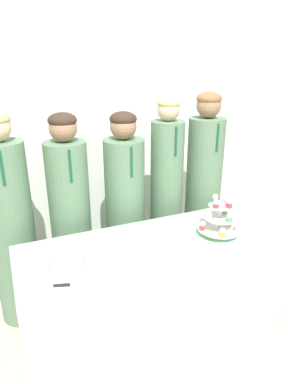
{
  "coord_description": "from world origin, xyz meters",
  "views": [
    {
      "loc": [
        -0.79,
        -1.38,
        1.83
      ],
      "look_at": [
        -0.04,
        0.36,
        1.09
      ],
      "focal_mm": 32.0,
      "sensor_mm": 36.0,
      "label": 1
    }
  ],
  "objects_px": {
    "student_0": "(12,229)",
    "student_2": "(125,212)",
    "student_1": "(71,220)",
    "cake_knife": "(72,285)",
    "round_cake": "(67,260)",
    "cupcake_stand": "(220,217)",
    "student_4": "(203,192)",
    "student_3": "(166,199)"
  },
  "relations": [
    {
      "from": "round_cake",
      "to": "student_1",
      "type": "height_order",
      "value": "student_1"
    },
    {
      "from": "student_2",
      "to": "student_3",
      "type": "xyz_separation_m",
      "value": [
        0.36,
        -0.0,
        0.05
      ]
    },
    {
      "from": "cake_knife",
      "to": "cupcake_stand",
      "type": "relative_size",
      "value": 0.98
    },
    {
      "from": "student_1",
      "to": "student_3",
      "type": "bearing_deg",
      "value": -0.0
    },
    {
      "from": "student_3",
      "to": "cake_knife",
      "type": "bearing_deg",
      "value": -139.45
    },
    {
      "from": "student_4",
      "to": "student_2",
      "type": "bearing_deg",
      "value": -180.0
    },
    {
      "from": "student_2",
      "to": "student_4",
      "type": "height_order",
      "value": "student_4"
    },
    {
      "from": "student_0",
      "to": "student_1",
      "type": "bearing_deg",
      "value": -0.0
    },
    {
      "from": "round_cake",
      "to": "student_2",
      "type": "xyz_separation_m",
      "value": [
        0.58,
        0.66,
        -0.09
      ]
    },
    {
      "from": "student_0",
      "to": "student_4",
      "type": "xyz_separation_m",
      "value": [
        1.55,
        0.0,
        0.04
      ]
    },
    {
      "from": "cupcake_stand",
      "to": "student_3",
      "type": "bearing_deg",
      "value": 95.84
    },
    {
      "from": "student_0",
      "to": "student_2",
      "type": "xyz_separation_m",
      "value": [
        0.84,
        -0.0,
        -0.02
      ]
    },
    {
      "from": "round_cake",
      "to": "student_3",
      "type": "distance_m",
      "value": 1.15
    },
    {
      "from": "student_2",
      "to": "student_3",
      "type": "distance_m",
      "value": 0.36
    },
    {
      "from": "round_cake",
      "to": "cake_knife",
      "type": "bearing_deg",
      "value": -93.67
    },
    {
      "from": "cupcake_stand",
      "to": "student_3",
      "type": "xyz_separation_m",
      "value": [
        -0.07,
        0.65,
        -0.11
      ]
    },
    {
      "from": "student_3",
      "to": "round_cake",
      "type": "bearing_deg",
      "value": -145.09
    },
    {
      "from": "student_2",
      "to": "student_4",
      "type": "bearing_deg",
      "value": 0.0
    },
    {
      "from": "cake_knife",
      "to": "round_cake",
      "type": "bearing_deg",
      "value": 103.85
    },
    {
      "from": "cake_knife",
      "to": "student_1",
      "type": "height_order",
      "value": "student_1"
    },
    {
      "from": "student_1",
      "to": "student_3",
      "type": "distance_m",
      "value": 0.79
    },
    {
      "from": "cake_knife",
      "to": "student_4",
      "type": "bearing_deg",
      "value": 49.53
    },
    {
      "from": "student_3",
      "to": "student_4",
      "type": "distance_m",
      "value": 0.35
    },
    {
      "from": "cake_knife",
      "to": "cupcake_stand",
      "type": "height_order",
      "value": "cupcake_stand"
    },
    {
      "from": "student_1",
      "to": "cake_knife",
      "type": "bearing_deg",
      "value": -101.49
    },
    {
      "from": "round_cake",
      "to": "student_0",
      "type": "distance_m",
      "value": 0.71
    },
    {
      "from": "cupcake_stand",
      "to": "student_1",
      "type": "distance_m",
      "value": 1.08
    },
    {
      "from": "student_0",
      "to": "student_2",
      "type": "distance_m",
      "value": 0.84
    },
    {
      "from": "cupcake_stand",
      "to": "student_2",
      "type": "bearing_deg",
      "value": 123.25
    },
    {
      "from": "cake_knife",
      "to": "cupcake_stand",
      "type": "xyz_separation_m",
      "value": [
        1.02,
        0.17,
        0.13
      ]
    },
    {
      "from": "student_0",
      "to": "student_1",
      "type": "height_order",
      "value": "student_0"
    },
    {
      "from": "student_2",
      "to": "cupcake_stand",
      "type": "bearing_deg",
      "value": -56.75
    },
    {
      "from": "student_2",
      "to": "student_4",
      "type": "relative_size",
      "value": 0.93
    },
    {
      "from": "student_3",
      "to": "student_1",
      "type": "bearing_deg",
      "value": 180.0
    },
    {
      "from": "student_1",
      "to": "student_4",
      "type": "relative_size",
      "value": 0.94
    },
    {
      "from": "student_2",
      "to": "student_4",
      "type": "xyz_separation_m",
      "value": [
        0.71,
        0.0,
        0.06
      ]
    },
    {
      "from": "cupcake_stand",
      "to": "student_3",
      "type": "distance_m",
      "value": 0.66
    },
    {
      "from": "cupcake_stand",
      "to": "student_2",
      "type": "xyz_separation_m",
      "value": [
        -0.43,
        0.65,
        -0.16
      ]
    },
    {
      "from": "student_1",
      "to": "student_2",
      "type": "distance_m",
      "value": 0.43
    },
    {
      "from": "round_cake",
      "to": "student_0",
      "type": "bearing_deg",
      "value": 111.21
    },
    {
      "from": "cake_knife",
      "to": "student_1",
      "type": "distance_m",
      "value": 0.83
    },
    {
      "from": "cupcake_stand",
      "to": "student_3",
      "type": "height_order",
      "value": "student_3"
    }
  ]
}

